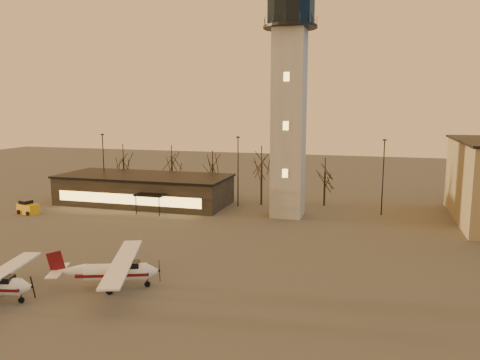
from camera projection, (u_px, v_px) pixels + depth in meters
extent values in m
plane|color=#474441|center=(211.00, 309.00, 33.63)|extent=(220.00, 220.00, 0.00)
cube|color=#9B9893|center=(289.00, 125.00, 60.20)|extent=(4.00, 4.00, 24.00)
cylinder|color=black|center=(290.00, 27.00, 58.30)|extent=(6.80, 6.80, 0.30)
cylinder|color=black|center=(290.00, 12.00, 58.01)|extent=(6.00, 6.00, 3.40)
cube|color=black|center=(144.00, 190.00, 69.73)|extent=(25.00, 10.00, 4.00)
cube|color=black|center=(144.00, 176.00, 69.39)|extent=(25.40, 10.40, 0.30)
cube|color=#FFCB59|center=(127.00, 199.00, 65.03)|extent=(22.00, 0.08, 1.40)
cube|color=black|center=(150.00, 195.00, 62.84)|extent=(4.00, 2.00, 0.20)
cylinder|color=black|center=(104.00, 167.00, 73.36)|extent=(0.16, 0.16, 10.00)
cube|color=black|center=(102.00, 135.00, 72.56)|extent=(0.50, 0.25, 0.18)
cylinder|color=black|center=(238.00, 172.00, 67.30)|extent=(0.16, 0.16, 10.00)
cube|color=black|center=(238.00, 137.00, 66.51)|extent=(0.50, 0.25, 0.18)
cylinder|color=black|center=(383.00, 178.00, 61.79)|extent=(0.16, 0.16, 10.00)
cube|color=black|center=(385.00, 140.00, 61.00)|extent=(0.50, 0.25, 0.18)
cylinder|color=black|center=(124.00, 175.00, 79.38)|extent=(0.28, 0.28, 5.74)
cylinder|color=black|center=(213.00, 180.00, 75.01)|extent=(0.28, 0.28, 5.25)
cylinder|color=black|center=(261.00, 184.00, 68.67)|extent=(0.28, 0.28, 6.16)
cylinder|color=black|center=(325.00, 189.00, 68.19)|extent=(0.28, 0.28, 4.97)
cylinder|color=black|center=(172.00, 175.00, 79.09)|extent=(0.28, 0.28, 5.60)
cylinder|color=white|center=(116.00, 272.00, 37.35)|extent=(5.03, 3.00, 1.37)
cone|color=white|center=(152.00, 271.00, 37.57)|extent=(1.35, 1.56, 1.31)
cone|color=white|center=(70.00, 271.00, 37.05)|extent=(2.78, 1.98, 1.16)
cube|color=black|center=(129.00, 266.00, 37.35)|extent=(1.87, 1.59, 0.74)
cube|color=#570C11|center=(114.00, 273.00, 37.34)|extent=(5.83, 3.33, 0.23)
cube|color=white|center=(123.00, 262.00, 37.26)|extent=(5.57, 11.42, 0.15)
cube|color=white|center=(58.00, 270.00, 36.96)|extent=(2.12, 3.59, 0.08)
cube|color=#570C11|center=(56.00, 262.00, 36.83)|extent=(1.40, 0.60, 1.79)
cone|color=white|center=(26.00, 287.00, 34.43)|extent=(1.16, 1.42, 1.25)
cube|color=black|center=(3.00, 281.00, 34.45)|extent=(1.71, 1.37, 0.70)
cube|color=orange|center=(28.00, 209.00, 63.31)|extent=(3.15, 2.17, 1.34)
cube|color=black|center=(26.00, 203.00, 63.38)|extent=(1.62, 1.62, 0.76)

